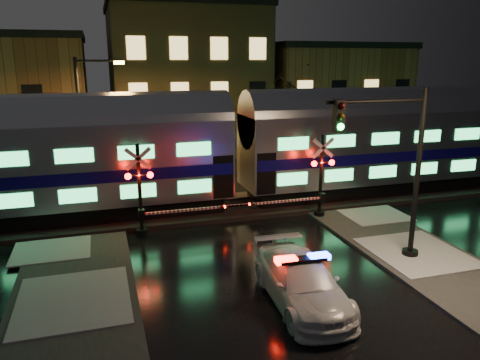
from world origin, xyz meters
name	(u,v)px	position (x,y,z in m)	size (l,w,h in m)	color
ground	(240,246)	(0.00, 0.00, 0.00)	(120.00, 120.00, 0.00)	black
ballast	(212,208)	(0.00, 5.00, 0.12)	(90.00, 4.20, 0.24)	black
sidewalk_left	(70,357)	(-6.50, -6.00, 0.06)	(4.00, 20.00, 0.12)	#2D2D2D
sidewalk_right	(473,288)	(6.50, -6.00, 0.06)	(4.00, 20.00, 0.12)	#2D2D2D
building_mid	(185,82)	(2.00, 22.50, 5.75)	(12.00, 11.00, 11.50)	brown
building_right	(325,97)	(15.00, 22.00, 4.25)	(12.00, 10.00, 8.50)	brown
train	(236,145)	(1.34, 5.00, 3.38)	(51.00, 3.12, 5.92)	black
police_car	(302,282)	(0.51, -5.11, 0.75)	(2.33, 5.19, 1.64)	silver
crossing_signal_right	(315,185)	(4.51, 2.31, 1.72)	(5.86, 0.66, 4.15)	black
crossing_signal_left	(149,199)	(-3.46, 2.31, 1.72)	(5.87, 0.66, 4.16)	black
traffic_light	(395,173)	(5.04, -3.16, 3.53)	(4.29, 0.74, 6.64)	black
streetlight	(85,120)	(-5.97, 9.00, 4.46)	(2.59, 0.27, 7.74)	black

